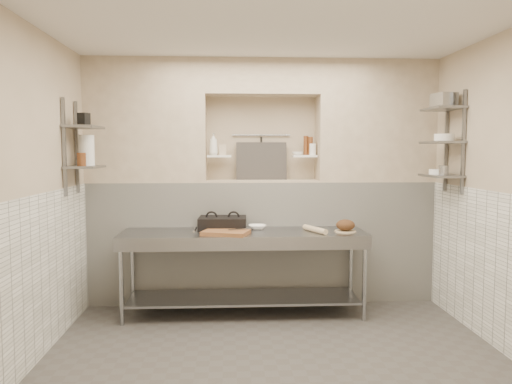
{
  "coord_description": "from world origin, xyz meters",
  "views": [
    {
      "loc": [
        -0.39,
        -4.07,
        1.76
      ],
      "look_at": [
        -0.12,
        0.9,
        1.35
      ],
      "focal_mm": 35.0,
      "sensor_mm": 36.0,
      "label": 1
    }
  ],
  "objects": [
    {
      "name": "backwall_pillar_left",
      "position": [
        -1.33,
        1.75,
        2.1
      ],
      "size": [
        1.35,
        0.4,
        1.4
      ],
      "primitive_type": "cube",
      "color": "#C1AE92",
      "rests_on": "backwall_lower"
    },
    {
      "name": "alcove_shelf_left",
      "position": [
        -0.5,
        1.75,
        1.7
      ],
      "size": [
        0.28,
        0.16,
        0.02
      ],
      "primitive_type": "cube",
      "color": "white",
      "rests_on": "backwall_lower"
    },
    {
      "name": "condiment_a",
      "position": [
        0.57,
        1.75,
        1.82
      ],
      "size": [
        0.06,
        0.06,
        0.21
      ],
      "primitive_type": "cylinder",
      "color": "#5A2E16",
      "rests_on": "alcove_shelf_right"
    },
    {
      "name": "knife_blade",
      "position": [
        -0.27,
        1.09,
        0.95
      ],
      "size": [
        0.27,
        0.15,
        0.01
      ],
      "primitive_type": "cube",
      "rotation": [
        0.0,
        0.0,
        0.44
      ],
      "color": "gray",
      "rests_on": "cutting_board"
    },
    {
      "name": "shelf_rail_left_a",
      "position": [
        -1.98,
        1.25,
        1.8
      ],
      "size": [
        0.03,
        0.03,
        0.95
      ],
      "primitive_type": "cube",
      "color": "slate",
      "rests_on": "wall_left"
    },
    {
      "name": "bread_board",
      "position": [
        0.85,
        1.13,
        0.91
      ],
      "size": [
        0.23,
        0.23,
        0.01
      ],
      "primitive_type": "cylinder",
      "color": "tan",
      "rests_on": "prep_table"
    },
    {
      "name": "backwall_header",
      "position": [
        0.0,
        1.75,
        2.6
      ],
      "size": [
        1.3,
        0.4,
        0.4
      ],
      "primitive_type": "cube",
      "color": "#C1AE92",
      "rests_on": "backwall_lower"
    },
    {
      "name": "shelf_rail_left_b",
      "position": [
        -1.98,
        0.85,
        1.8
      ],
      "size": [
        0.03,
        0.03,
        0.95
      ],
      "primitive_type": "cube",
      "color": "slate",
      "rests_on": "wall_left"
    },
    {
      "name": "condiment_c",
      "position": [
        0.59,
        1.73,
        1.78
      ],
      "size": [
        0.08,
        0.08,
        0.13
      ],
      "primitive_type": "cylinder",
      "color": "white",
      "rests_on": "alcove_shelf_right"
    },
    {
      "name": "panini_press",
      "position": [
        -0.46,
        1.35,
        0.97
      ],
      "size": [
        0.53,
        0.39,
        0.14
      ],
      "rotation": [
        0.0,
        0.0,
        -0.04
      ],
      "color": "black",
      "rests_on": "prep_table"
    },
    {
      "name": "bowl_right",
      "position": [
        1.84,
        1.13,
        1.54
      ],
      "size": [
        0.18,
        0.18,
        0.05
      ],
      "primitive_type": "cylinder",
      "color": "white",
      "rests_on": "wall_shelf_right_lower"
    },
    {
      "name": "wall_shelf_right_lower",
      "position": [
        1.84,
        1.05,
        1.5
      ],
      "size": [
        0.3,
        0.5,
        0.02
      ],
      "primitive_type": "cube",
      "color": "slate",
      "rests_on": "wall_right"
    },
    {
      "name": "wall_back",
      "position": [
        0.0,
        2.0,
        1.4
      ],
      "size": [
        4.0,
        0.1,
        2.8
      ],
      "primitive_type": "cube",
      "color": "#C1AE92",
      "rests_on": "ground"
    },
    {
      "name": "bottle_soap",
      "position": [
        -0.57,
        1.71,
        1.84
      ],
      "size": [
        0.13,
        0.13,
        0.25
      ],
      "primitive_type": "imported",
      "rotation": [
        0.0,
        0.0,
        0.41
      ],
      "color": "white",
      "rests_on": "alcove_shelf_left"
    },
    {
      "name": "hanging_steel",
      "position": [
        0.0,
        1.9,
        1.78
      ],
      "size": [
        0.02,
        0.02,
        0.3
      ],
      "primitive_type": "cylinder",
      "color": "black",
      "rests_on": "utensil_rail"
    },
    {
      "name": "prep_table",
      "position": [
        -0.23,
        1.18,
        0.64
      ],
      "size": [
        2.6,
        0.7,
        0.9
      ],
      "color": "gray",
      "rests_on": "floor"
    },
    {
      "name": "bread_loaf",
      "position": [
        0.85,
        1.13,
        0.97
      ],
      "size": [
        0.2,
        0.2,
        0.12
      ],
      "primitive_type": "ellipsoid",
      "color": "#4C2D19",
      "rests_on": "bread_board"
    },
    {
      "name": "rolling_pin",
      "position": [
        0.52,
        1.12,
        0.93
      ],
      "size": [
        0.22,
        0.38,
        0.06
      ],
      "primitive_type": "cylinder",
      "rotation": [
        1.57,
        0.0,
        0.42
      ],
      "color": "tan",
      "rests_on": "prep_table"
    },
    {
      "name": "jar_alcove",
      "position": [
        -0.46,
        1.79,
        1.77
      ],
      "size": [
        0.08,
        0.08,
        0.12
      ],
      "primitive_type": "cube",
      "color": "#C1AE92",
      "rests_on": "alcove_shelf_left"
    },
    {
      "name": "wall_shelf_right_upper",
      "position": [
        1.84,
        1.05,
        2.2
      ],
      "size": [
        0.3,
        0.5,
        0.03
      ],
      "primitive_type": "cube",
      "color": "slate",
      "rests_on": "wall_right"
    },
    {
      "name": "splash_panel",
      "position": [
        0.0,
        1.85,
        1.64
      ],
      "size": [
        0.6,
        0.08,
        0.45
      ],
      "primitive_type": "cube",
      "rotation": [
        -0.14,
        0.0,
        0.0
      ],
      "color": "#383330",
      "rests_on": "alcove_sill"
    },
    {
      "name": "condiment_b",
      "position": [
        0.52,
        1.78,
        1.82
      ],
      "size": [
        0.06,
        0.06,
        0.22
      ],
      "primitive_type": "cylinder",
      "color": "#5A2E16",
      "rests_on": "alcove_shelf_right"
    },
    {
      "name": "canister_right",
      "position": [
        1.84,
        0.99,
        1.56
      ],
      "size": [
        0.1,
        0.1,
        0.1
      ],
      "primitive_type": "cylinder",
      "color": "gray",
      "rests_on": "wall_shelf_right_lower"
    },
    {
      "name": "wainscot_right",
      "position": [
        1.99,
        0.0,
        0.7
      ],
      "size": [
        0.02,
        3.9,
        1.4
      ],
      "primitive_type": "cube",
      "color": "white",
      "rests_on": "floor"
    },
    {
      "name": "backwall_pillar_right",
      "position": [
        1.33,
        1.75,
        2.1
      ],
      "size": [
        1.35,
        0.4,
        1.4
      ],
      "primitive_type": "cube",
      "color": "#C1AE92",
      "rests_on": "backwall_lower"
    },
    {
      "name": "backwall_lower",
      "position": [
        0.0,
        1.75,
        0.7
      ],
      "size": [
        4.0,
        0.4,
        1.4
      ],
      "primitive_type": "cube",
      "color": "white",
      "rests_on": "floor"
    },
    {
      "name": "alcove_shelf_right",
      "position": [
        0.5,
        1.75,
        1.7
      ],
      "size": [
        0.28,
        0.16,
        0.02
      ],
      "primitive_type": "cube",
      "color": "white",
      "rests_on": "backwall_lower"
    },
    {
      "name": "bowl_right_mid",
      "position": [
        1.84,
        1.0,
        1.9
      ],
      "size": [
        0.2,
        0.2,
        0.07
      ],
      "primitive_type": "cylinder",
      "color": "white",
      "rests_on": "wall_shelf_right_mid"
    },
    {
      "name": "ceiling",
      "position": [
        0.0,
        0.0,
        2.85
      ],
      "size": [
        4.0,
        3.9,
        0.1
      ],
      "primitive_type": "cube",
      "color": "silver",
      "rests_on": "ground"
    },
    {
      "name": "mixing_bowl",
      "position": [
        -0.08,
        1.35,
        0.92
      ],
      "size": [
        0.2,
        0.2,
        0.05
      ],
      "primitive_type": "imported",
      "rotation": [
        0.0,
        0.0,
        -0.02
      ],
      "color": "white",
      "rests_on": "prep_table"
    },
    {
      "name": "basket_right",
      "position": [
        1.84,
        1.03,
        2.28
      ],
      "size": [
        0.23,
        0.26,
        0.14
      ],
      "primitive_type": "cube",
      "rotation": [
        0.0,
        0.0,
        0.22
      ],
      "color": "gray",
      "rests_on": "wall_shelf_right_upper"
    },
    {
      "name": "tongs",
      "position": [
        -0.74,
        1.0,
        0.96
      ],
      "size": [
        0.03,
        0.28,
        0.03
      ],
      "primitive_type": "cylinder",
      "rotation": [
        1.57,
        0.0,
        -0.01
      ],
      "color": "gray",
      "rests_on": "cutting_board"
    },
    {
      "name": "box_left_upper",
      "position": [
        -1.84,
        1.06,
        2.08
      ],
      "size": [
        0.12,
        0.12,
        0.13
      ],
      "primitive_type": "cube",
      "rotation": [
        0.0,
        0.0,
        -0.41
      ],
      "color": "black",
      "rests_on": "wall_shelf_left_upper"
    },
    {
      "name": "wall_shelf_right_mid",
      "position": [
        1.84,
        1.05,
        1.85
      ],
      "size": [
        0.3,
        0.5,
        0.02
      ],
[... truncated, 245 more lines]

